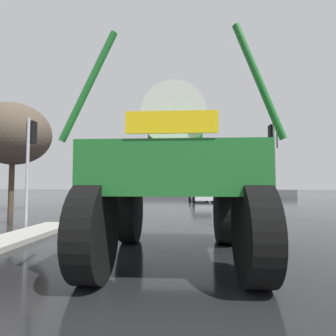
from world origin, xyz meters
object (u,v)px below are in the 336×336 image
bare_tree_left (13,134)px  sedan_ahead (201,194)px  traffic_signal_near_right (273,151)px  oversize_sprayer (175,177)px  traffic_signal_near_left (30,148)px

bare_tree_left → sedan_ahead: bearing=43.5°
traffic_signal_near_right → bare_tree_left: size_ratio=0.60×
traffic_signal_near_right → bare_tree_left: bare_tree_left is taller
sedan_ahead → traffic_signal_near_right: 16.36m
oversize_sprayer → sedan_ahead: size_ratio=1.17×
traffic_signal_near_left → bare_tree_left: bearing=129.5°
oversize_sprayer → traffic_signal_near_right: bearing=-44.0°
sedan_ahead → traffic_signal_near_left: traffic_signal_near_left is taller
oversize_sprayer → traffic_signal_near_right: 4.95m
traffic_signal_near_left → oversize_sprayer: bearing=-32.0°
sedan_ahead → bare_tree_left: (-11.44, -10.87, 3.88)m
traffic_signal_near_left → bare_tree_left: bare_tree_left is taller
oversize_sprayer → bare_tree_left: (-10.01, 8.80, 2.77)m
oversize_sprayer → bare_tree_left: bare_tree_left is taller
traffic_signal_near_left → bare_tree_left: (-4.33, 5.25, 1.55)m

